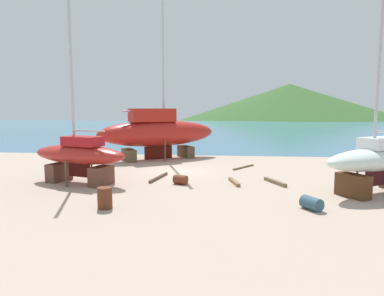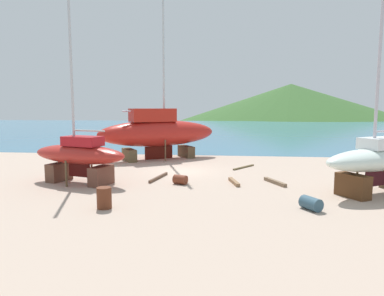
# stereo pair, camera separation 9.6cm
# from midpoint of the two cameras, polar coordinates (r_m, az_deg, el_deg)

# --- Properties ---
(ground_plane) EXTENTS (44.38, 44.38, 0.00)m
(ground_plane) POSITION_cam_midpoint_polar(r_m,az_deg,el_deg) (21.14, -2.72, -5.34)
(ground_plane) COLOR tan
(sea_water) EXTENTS (163.78, 84.18, 0.01)m
(sea_water) POSITION_cam_midpoint_polar(r_m,az_deg,el_deg) (73.81, 3.74, 3.28)
(sea_water) COLOR teal
(sea_water) RESTS_ON ground
(headland_hill) EXTENTS (179.61, 179.61, 29.66)m
(headland_hill) POSITION_cam_midpoint_polar(r_m,az_deg,el_deg) (157.53, 16.05, 4.86)
(headland_hill) COLOR #345C29
(headland_hill) RESTS_ON ground
(sailboat_far_slipway) EXTENTS (6.96, 5.38, 11.30)m
(sailboat_far_slipway) POSITION_cam_midpoint_polar(r_m,az_deg,el_deg) (19.96, 28.73, -1.76)
(sailboat_far_slipway) COLOR #503019
(sailboat_far_slipway) RESTS_ON ground
(sailboat_mid_port) EXTENTS (10.35, 8.00, 19.04)m
(sailboat_mid_port) POSITION_cam_midpoint_polar(r_m,az_deg,el_deg) (29.56, -5.59, 2.70)
(sailboat_mid_port) COLOR brown
(sailboat_mid_port) RESTS_ON ground
(sailboat_large_starboard) EXTENTS (6.52, 3.64, 10.80)m
(sailboat_large_starboard) POSITION_cam_midpoint_polar(r_m,az_deg,el_deg) (21.05, -18.18, -1.12)
(sailboat_large_starboard) COLOR brown
(sailboat_large_starboard) RESTS_ON ground
(barrel_by_slipway) EXTENTS (0.60, 0.60, 0.88)m
(barrel_by_slipway) POSITION_cam_midpoint_polar(r_m,az_deg,el_deg) (29.36, 28.37, -1.87)
(barrel_by_slipway) COLOR #3B506C
(barrel_by_slipway) RESTS_ON ground
(barrel_tipped_center) EXTENTS (0.97, 1.08, 0.57)m
(barrel_tipped_center) POSITION_cam_midpoint_polar(r_m,az_deg,el_deg) (15.90, 19.39, -8.71)
(barrel_tipped_center) COLOR #325163
(barrel_tipped_center) RESTS_ON ground
(barrel_ochre) EXTENTS (0.77, 0.77, 0.94)m
(barrel_ochre) POSITION_cam_midpoint_polar(r_m,az_deg,el_deg) (15.67, -14.27, -8.07)
(barrel_ochre) COLOR #5D2B18
(barrel_ochre) RESTS_ON ground
(barrel_tipped_right) EXTENTS (0.90, 0.78, 0.54)m
(barrel_tipped_right) POSITION_cam_midpoint_polar(r_m,az_deg,el_deg) (19.92, -1.83, -5.29)
(barrel_tipped_right) COLOR brown
(barrel_tipped_right) RESTS_ON ground
(barrel_rust_far) EXTENTS (0.88, 1.01, 0.67)m
(barrel_rust_far) POSITION_cam_midpoint_polar(r_m,az_deg,el_deg) (29.08, 25.63, -2.01)
(barrel_rust_far) COLOR navy
(barrel_rust_far) RESTS_ON ground
(timber_long_aft) EXTENTS (1.10, 2.01, 0.20)m
(timber_long_aft) POSITION_cam_midpoint_polar(r_m,az_deg,el_deg) (20.67, 13.79, -5.52)
(timber_long_aft) COLOR #7A6149
(timber_long_aft) RESTS_ON ground
(timber_plank_far) EXTENTS (1.62, 2.24, 0.11)m
(timber_plank_far) POSITION_cam_midpoint_polar(r_m,az_deg,el_deg) (25.55, 8.73, -3.18)
(timber_plank_far) COLOR brown
(timber_plank_far) RESTS_ON ground
(timber_short_cross) EXTENTS (1.32, 0.20, 0.13)m
(timber_short_cross) POSITION_cam_midpoint_polar(r_m,az_deg,el_deg) (25.23, -15.36, -3.45)
(timber_short_cross) COLOR #8D624A
(timber_short_cross) RESTS_ON ground
(timber_plank_near) EXTENTS (0.65, 2.76, 0.17)m
(timber_plank_near) POSITION_cam_midpoint_polar(r_m,az_deg,el_deg) (21.51, -5.47, -4.91)
(timber_plank_near) COLOR brown
(timber_plank_near) RESTS_ON ground
(timber_short_skew) EXTENTS (0.68, 1.92, 0.19)m
(timber_short_skew) POSITION_cam_midpoint_polar(r_m,az_deg,el_deg) (20.27, 7.16, -5.63)
(timber_short_skew) COLOR #8D6848
(timber_short_skew) RESTS_ON ground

